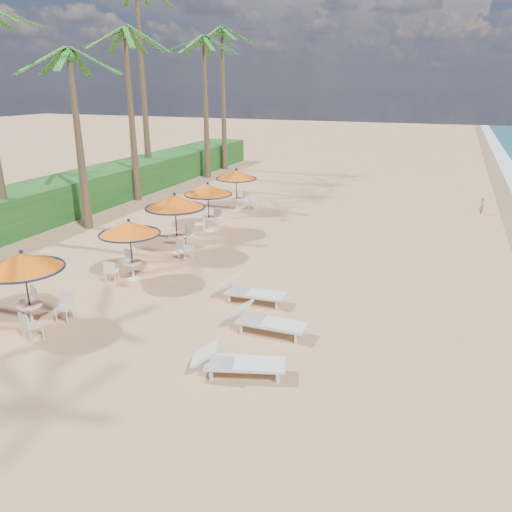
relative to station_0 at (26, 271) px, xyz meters
The scene contains 16 objects.
ground 5.64m from the station_0, ahead, with size 160.00×160.00×0.00m, color tan.
scrub_hedge 13.86m from the station_0, 125.87° to the left, with size 3.00×40.00×1.80m, color #194716.
station_0 is the anchor object (origin of this frame).
station_1 4.02m from the station_0, 82.97° to the left, with size 2.09×2.09×2.18m.
station_2 7.09m from the station_0, 85.14° to the left, with size 2.36×2.36×2.46m.
station_3 10.33m from the station_0, 88.05° to the left, with size 2.19×2.19×2.28m.
station_4 14.49m from the station_0, 89.98° to the left, with size 2.16×2.24×2.25m.
lounger_near 6.40m from the station_0, ahead, with size 2.27×1.28×0.78m.
lounger_mid 6.57m from the station_0, 17.89° to the left, with size 2.21×0.70×0.79m.
lounger_far 6.34m from the station_0, 36.57° to the left, with size 2.21×0.80×0.78m.
palm_3 11.56m from the station_0, 120.67° to the left, with size 5.00×5.00×7.85m.
palm_4 17.36m from the station_0, 113.66° to the left, with size 5.00×5.00×9.17m.
palm_5 22.49m from the station_0, 113.64° to the left, with size 5.00×5.00×12.06m.
palm_6 24.43m from the station_0, 104.50° to the left, with size 5.00×5.00×9.35m.
palm_7 28.23m from the station_0, 103.28° to the left, with size 5.00×5.00×10.23m.
person 21.90m from the station_0, 56.25° to the left, with size 0.33×0.22×0.92m, color #96654C.
Camera 1 is at (4.98, -9.70, 6.47)m, focal length 35.00 mm.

